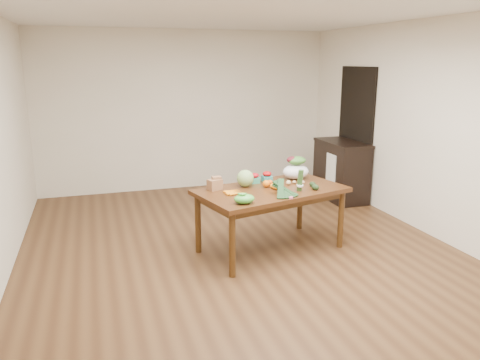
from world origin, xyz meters
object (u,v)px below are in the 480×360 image
object	(u,v)px
cabinet	(341,170)
kale_bunch	(285,189)
salad_bag	(296,169)
paper_bag	(215,183)
asparagus_bundle	(300,180)
cabbage	(245,178)
mandarin_cluster	(277,185)
dining_table	(270,219)

from	to	relation	value
cabinet	kale_bunch	size ratio (longest dim) A/B	2.55
salad_bag	paper_bag	bearing A→B (deg)	-170.73
paper_bag	asparagus_bundle	xyz separation A→B (m)	(0.90, -0.35, 0.05)
paper_bag	kale_bunch	distance (m)	0.83
cabinet	cabbage	world-z (taller)	cabbage
paper_bag	mandarin_cluster	distance (m)	0.72
dining_table	salad_bag	world-z (taller)	salad_bag
mandarin_cluster	cabbage	bearing A→B (deg)	146.66
cabinet	kale_bunch	distance (m)	2.73
kale_bunch	cabbage	bearing A→B (deg)	104.24
cabbage	mandarin_cluster	size ratio (longest dim) A/B	1.11
mandarin_cluster	salad_bag	bearing A→B (deg)	42.86
paper_bag	asparagus_bundle	distance (m)	0.97
mandarin_cluster	kale_bunch	world-z (taller)	kale_bunch
dining_table	mandarin_cluster	xyz separation A→B (m)	(0.07, -0.03, 0.42)
dining_table	kale_bunch	distance (m)	0.57
paper_bag	kale_bunch	xyz separation A→B (m)	(0.66, -0.50, 0.01)
salad_bag	dining_table	bearing A→B (deg)	-143.61
paper_bag	cabinet	bearing A→B (deg)	30.84
asparagus_bundle	cabbage	bearing A→B (deg)	130.42
cabinet	mandarin_cluster	world-z (taller)	cabinet
cabinet	mandarin_cluster	distance (m)	2.48
cabbage	asparagus_bundle	bearing A→B (deg)	-35.23
mandarin_cluster	asparagus_bundle	xyz separation A→B (m)	(0.21, -0.16, 0.08)
kale_bunch	dining_table	bearing A→B (deg)	81.10
cabinet	asparagus_bundle	distance (m)	2.46
paper_bag	mandarin_cluster	world-z (taller)	paper_bag
paper_bag	cabbage	bearing A→B (deg)	3.15
kale_bunch	mandarin_cluster	bearing A→B (deg)	69.41
dining_table	paper_bag	bearing A→B (deg)	151.12
paper_bag	salad_bag	bearing A→B (deg)	9.27
cabbage	asparagus_bundle	size ratio (longest dim) A/B	0.80
cabinet	mandarin_cluster	xyz separation A→B (m)	(-1.80, -1.68, 0.33)
mandarin_cluster	salad_bag	distance (m)	0.55
salad_bag	mandarin_cluster	bearing A→B (deg)	-137.14
mandarin_cluster	asparagus_bundle	bearing A→B (deg)	-37.95
asparagus_bundle	paper_bag	bearing A→B (deg)	144.33
cabinet	dining_table	bearing A→B (deg)	-138.49
mandarin_cluster	kale_bunch	xyz separation A→B (m)	(-0.03, -0.31, 0.03)
dining_table	kale_bunch	size ratio (longest dim) A/B	4.19
cabinet	paper_bag	world-z (taller)	cabinet
kale_bunch	asparagus_bundle	xyz separation A→B (m)	(0.24, 0.15, 0.05)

